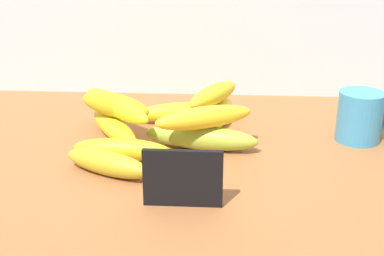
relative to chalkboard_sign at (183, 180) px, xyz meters
The scene contains 13 objects.
counter_top 13.93cm from the chalkboard_sign, 110.59° to the left, with size 110.00×76.00×3.00cm, color #935931.
chalkboard_sign is the anchor object (origin of this frame).
coffee_mug 39.10cm from the chalkboard_sign, 40.03° to the left, with size 9.41×7.91×9.02cm.
banana_0 18.20cm from the chalkboard_sign, 128.16° to the left, with size 16.28×3.73×3.73cm, color yellow.
banana_1 19.60cm from the chalkboard_sign, 85.26° to the left, with size 19.89×4.26×4.26cm, color #9AB036.
banana_2 27.59cm from the chalkboard_sign, 121.37° to the left, with size 18.90×3.95×3.95cm, color yellow.
banana_3 15.31cm from the chalkboard_sign, 144.72° to the left, with size 15.35×3.86×3.86cm, color gold.
banana_4 32.63cm from the chalkboard_sign, 81.57° to the left, with size 15.61×3.91×3.91cm, color yellow.
banana_5 32.55cm from the chalkboard_sign, 94.82° to the left, with size 17.95×3.91×3.91cm, color yellow.
banana_6 18.85cm from the chalkboard_sign, 83.37° to the left, with size 17.30×3.78×3.78cm, color yellow.
banana_7 28.38cm from the chalkboard_sign, 119.73° to the left, with size 20.72×3.89×3.89cm, color yellow.
banana_8 27.98cm from the chalkboard_sign, 120.35° to the left, with size 15.07×4.29×4.29cm, color gold.
banana_9 32.29cm from the chalkboard_sign, 83.79° to the left, with size 15.70×3.83×3.83cm, color yellow.
Camera 1 is at (9.64, -75.94, 40.11)cm, focal length 49.12 mm.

